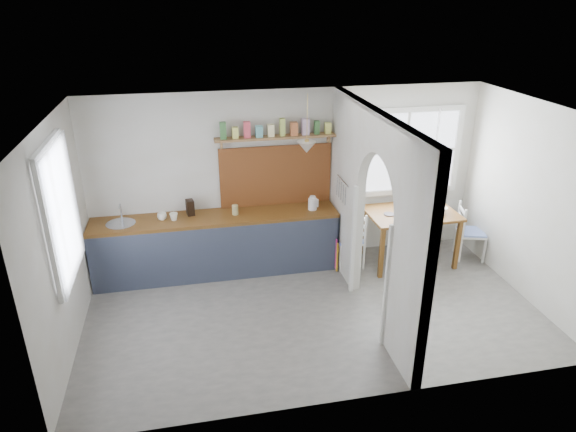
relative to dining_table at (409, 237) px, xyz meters
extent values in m
cube|color=gray|center=(-1.75, -1.05, -0.41)|extent=(5.80, 3.20, 0.01)
cube|color=silver|center=(-1.75, -1.05, 2.19)|extent=(5.80, 3.20, 0.01)
cube|color=silver|center=(-1.75, 0.55, 0.89)|extent=(5.80, 0.01, 2.60)
cube|color=silver|center=(-1.75, -2.65, 0.89)|extent=(5.80, 0.01, 2.60)
cube|color=silver|center=(-4.65, -1.05, 0.89)|extent=(0.01, 3.20, 2.60)
cube|color=silver|center=(1.15, -1.05, 0.89)|extent=(0.01, 3.20, 2.60)
cube|color=silver|center=(-1.05, -2.25, 0.89)|extent=(0.12, 0.80, 2.60)
cube|color=silver|center=(-1.05, -0.05, 0.89)|extent=(0.12, 1.20, 2.60)
cube|color=silver|center=(-1.05, -1.25, 1.66)|extent=(0.12, 1.20, 1.05)
cube|color=#583614|center=(-2.88, 0.25, 0.46)|extent=(3.50, 0.60, 0.05)
cube|color=#3F475F|center=(-2.88, -0.04, 0.01)|extent=(3.50, 0.03, 0.85)
cube|color=black|center=(-2.88, 0.30, 0.01)|extent=(3.46, 0.45, 0.85)
cylinder|color=#B5BAC4|center=(-4.18, 0.25, 0.48)|extent=(0.40, 0.40, 0.02)
cube|color=brown|center=(-1.95, 0.52, 0.94)|extent=(1.65, 0.03, 0.90)
cube|color=olive|center=(-1.95, 0.44, 1.54)|extent=(1.75, 0.20, 0.03)
cube|color=#2B6228|center=(-2.70, 0.44, 1.64)|extent=(0.09, 0.09, 0.18)
cube|color=#C3C84F|center=(-2.53, 0.44, 1.64)|extent=(0.09, 0.09, 0.18)
cube|color=#BF3241|center=(-2.37, 0.44, 1.64)|extent=(0.09, 0.09, 0.18)
cube|color=teal|center=(-2.20, 0.44, 1.64)|extent=(0.09, 0.09, 0.18)
cube|color=#D3C687|center=(-2.04, 0.44, 1.64)|extent=(0.09, 0.09, 0.18)
cube|color=#92A93F|center=(-1.87, 0.44, 1.64)|extent=(0.09, 0.09, 0.18)
cube|color=#9C4C22|center=(-1.71, 0.44, 1.64)|extent=(0.09, 0.09, 0.18)
cube|color=#AA8DAB|center=(-1.54, 0.44, 1.64)|extent=(0.09, 0.09, 0.18)
cube|color=#2B6228|center=(-1.37, 0.44, 1.64)|extent=(0.09, 0.09, 0.18)
cube|color=#C3C84F|center=(-1.21, 0.44, 1.64)|extent=(0.09, 0.09, 0.18)
cone|color=silver|center=(-1.60, 0.10, 1.47)|extent=(0.26, 0.26, 0.16)
cylinder|color=#B5BAC4|center=(-1.14, -0.15, 1.04)|extent=(0.02, 0.50, 0.02)
imported|color=white|center=(-3.46, 0.22, 0.54)|extent=(0.14, 0.14, 0.11)
imported|color=white|center=(-3.62, 0.27, 0.54)|extent=(0.16, 0.16, 0.10)
cube|color=black|center=(-3.22, 0.37, 0.60)|extent=(0.12, 0.16, 0.22)
cylinder|color=#9C935B|center=(-2.60, 0.25, 0.56)|extent=(0.09, 0.09, 0.14)
cube|color=#D92F90|center=(-1.17, -0.07, -0.14)|extent=(0.02, 0.03, 0.48)
cube|color=orange|center=(-1.17, -0.13, -0.16)|extent=(0.02, 0.03, 0.46)
imported|color=white|center=(0.33, -0.05, 0.45)|extent=(0.41, 0.41, 0.08)
imported|color=#648861|center=(-0.17, -0.18, 0.45)|extent=(0.11, 0.11, 0.08)
cylinder|color=#282022|center=(-0.37, -0.02, 0.42)|extent=(0.19, 0.19, 0.01)
imported|color=#422048|center=(0.10, 0.21, 0.49)|extent=(0.20, 0.20, 0.17)
camera|label=1|loc=(-3.20, -6.49, 3.43)|focal=32.00mm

